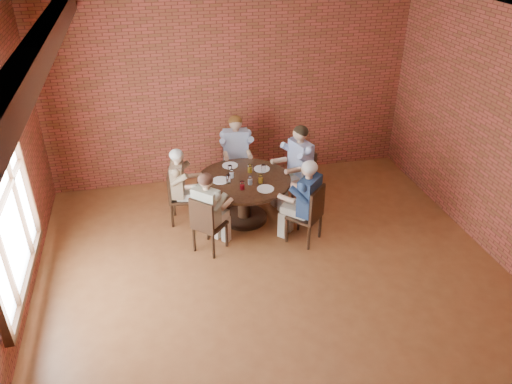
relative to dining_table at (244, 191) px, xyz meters
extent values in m
plane|color=brown|center=(0.10, -1.90, -0.53)|extent=(7.00, 7.00, 0.00)
plane|color=white|center=(0.10, -1.90, 2.87)|extent=(7.00, 7.00, 0.00)
plane|color=#96392B|center=(0.10, 1.60, 1.17)|extent=(7.00, 0.00, 7.00)
cube|color=black|center=(-2.35, -1.90, 2.74)|extent=(0.22, 6.90, 0.26)
cube|color=white|center=(-3.09, -1.50, 1.12)|extent=(0.02, 2.00, 2.20)
cube|color=black|center=(-3.07, -1.50, -0.02)|extent=(0.10, 2.16, 0.08)
cube|color=black|center=(-3.07, -0.46, 1.12)|extent=(0.10, 0.08, 2.20)
cube|color=black|center=(-3.06, -1.50, 1.12)|extent=(0.06, 2.00, 0.05)
cube|color=black|center=(-3.06, -1.50, 1.12)|extent=(0.06, 0.05, 2.20)
cylinder|color=black|center=(0.00, 0.00, -0.50)|extent=(0.75, 0.75, 0.06)
cylinder|color=black|center=(0.00, 0.00, -0.18)|extent=(0.21, 0.21, 0.64)
cylinder|color=#372314|center=(0.00, 0.00, 0.20)|extent=(1.49, 1.49, 0.05)
cube|color=black|center=(0.97, 0.30, -0.10)|extent=(0.59, 0.59, 0.04)
cube|color=black|center=(1.18, 0.37, 0.19)|extent=(0.18, 0.46, 0.54)
cylinder|color=black|center=(0.72, 0.44, -0.32)|extent=(0.04, 0.04, 0.41)
cylinder|color=black|center=(0.84, 0.05, -0.32)|extent=(0.04, 0.04, 0.41)
cylinder|color=black|center=(1.11, 0.56, -0.32)|extent=(0.04, 0.04, 0.41)
cylinder|color=black|center=(1.23, 0.17, -0.32)|extent=(0.04, 0.04, 0.41)
cube|color=black|center=(0.08, 1.04, -0.10)|extent=(0.49, 0.49, 0.04)
cube|color=black|center=(0.10, 1.25, 0.18)|extent=(0.45, 0.08, 0.52)
cylinder|color=black|center=(-0.13, 0.86, -0.32)|extent=(0.04, 0.04, 0.41)
cylinder|color=black|center=(0.26, 0.83, -0.32)|extent=(0.04, 0.04, 0.41)
cylinder|color=black|center=(-0.10, 1.25, -0.32)|extent=(0.04, 0.04, 0.41)
cylinder|color=black|center=(0.29, 1.22, -0.32)|extent=(0.04, 0.04, 0.41)
cube|color=black|center=(-0.97, 0.17, -0.10)|extent=(0.46, 0.46, 0.04)
cube|color=black|center=(-1.15, 0.20, 0.15)|extent=(0.11, 0.40, 0.46)
cylinder|color=black|center=(-0.83, -0.03, -0.32)|extent=(0.04, 0.04, 0.41)
cylinder|color=black|center=(-0.78, 0.31, -0.32)|extent=(0.04, 0.04, 0.41)
cylinder|color=black|center=(-1.17, 0.03, -0.32)|extent=(0.04, 0.04, 0.41)
cylinder|color=black|center=(-1.11, 0.37, -0.32)|extent=(0.04, 0.04, 0.41)
cube|color=black|center=(-0.66, -0.69, -0.10)|extent=(0.58, 0.58, 0.04)
cube|color=black|center=(-0.79, -0.82, 0.15)|extent=(0.32, 0.31, 0.47)
cylinder|color=black|center=(-0.42, -0.69, -0.32)|extent=(0.04, 0.04, 0.41)
cylinder|color=black|center=(-0.67, -0.45, -0.32)|extent=(0.04, 0.04, 0.41)
cylinder|color=black|center=(-0.66, -0.94, -0.32)|extent=(0.04, 0.04, 0.41)
cylinder|color=black|center=(-0.91, -0.70, -0.32)|extent=(0.04, 0.04, 0.41)
cube|color=black|center=(0.77, -0.78, -0.10)|extent=(0.62, 0.62, 0.04)
cube|color=black|center=(0.91, -0.92, 0.17)|extent=(0.34, 0.34, 0.50)
cylinder|color=black|center=(0.77, -0.51, -0.32)|extent=(0.04, 0.04, 0.41)
cylinder|color=black|center=(0.50, -0.77, -0.32)|extent=(0.04, 0.04, 0.41)
cylinder|color=black|center=(1.03, -0.78, -0.32)|extent=(0.04, 0.04, 0.41)
cylinder|color=black|center=(0.77, -1.04, -0.32)|extent=(0.04, 0.04, 0.41)
cylinder|color=white|center=(0.36, 0.26, 0.23)|extent=(0.26, 0.26, 0.01)
cylinder|color=white|center=(-0.13, 0.50, 0.23)|extent=(0.26, 0.26, 0.01)
cylinder|color=white|center=(-0.37, 0.02, 0.23)|extent=(0.26, 0.26, 0.01)
cylinder|color=white|center=(0.25, -0.40, 0.23)|extent=(0.26, 0.26, 0.01)
cylinder|color=white|center=(0.35, 0.13, 0.29)|extent=(0.07, 0.07, 0.14)
cylinder|color=white|center=(0.14, 0.20, 0.29)|extent=(0.07, 0.07, 0.14)
cylinder|color=white|center=(-0.18, 0.24, 0.29)|extent=(0.07, 0.07, 0.14)
cylinder|color=white|center=(-0.18, 0.09, 0.29)|extent=(0.07, 0.07, 0.14)
cylinder|color=white|center=(-0.26, -0.08, 0.29)|extent=(0.07, 0.07, 0.14)
cylinder|color=white|center=(-0.09, -0.33, 0.29)|extent=(0.07, 0.07, 0.14)
cylinder|color=white|center=(0.06, -0.20, 0.29)|extent=(0.07, 0.07, 0.14)
cylinder|color=white|center=(0.23, -0.19, 0.29)|extent=(0.07, 0.07, 0.14)
cube|color=black|center=(0.21, -0.40, 0.23)|extent=(0.08, 0.14, 0.01)
camera|label=1|loc=(-1.38, -6.80, 3.98)|focal=35.00mm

